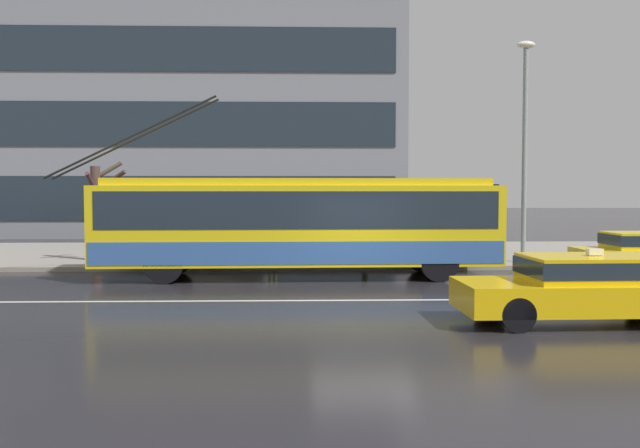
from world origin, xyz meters
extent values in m
plane|color=#262429|center=(0.00, 0.00, 0.00)|extent=(160.00, 160.00, 0.00)
cube|color=gray|center=(0.00, 9.49, 0.07)|extent=(80.00, 10.00, 0.14)
cube|color=silver|center=(0.00, -1.20, 0.00)|extent=(72.00, 0.14, 0.01)
cube|color=yellow|center=(-1.61, 2.89, 1.52)|extent=(11.29, 2.72, 2.20)
cube|color=yellow|center=(-1.61, 2.89, 2.72)|extent=(10.61, 2.46, 0.20)
cube|color=#1E2833|center=(-1.61, 2.89, 1.96)|extent=(10.85, 2.74, 1.01)
cube|color=#355E9F|center=(-1.61, 2.89, 0.81)|extent=(11.18, 2.74, 0.62)
cube|color=#1E2833|center=(3.96, 3.02, 1.96)|extent=(0.17, 2.16, 1.10)
cube|color=black|center=(3.81, 3.02, 2.52)|extent=(0.20, 1.87, 0.28)
cylinder|color=black|center=(-6.21, 3.13, 3.95)|extent=(4.71, 0.17, 2.32)
cylinder|color=black|center=(-6.19, 2.43, 3.95)|extent=(4.71, 0.17, 2.32)
cylinder|color=black|center=(2.19, 4.05, 0.52)|extent=(1.05, 0.32, 1.04)
cylinder|color=black|center=(2.24, 1.90, 0.52)|extent=(1.05, 0.32, 1.04)
cylinder|color=black|center=(-5.23, 3.88, 0.52)|extent=(1.05, 0.32, 1.04)
cylinder|color=black|center=(-5.18, 1.73, 0.52)|extent=(1.05, 0.32, 1.04)
cube|color=yellow|center=(3.77, -3.93, 0.51)|extent=(4.74, 1.94, 0.55)
cube|color=yellow|center=(3.96, -3.92, 1.02)|extent=(2.57, 1.63, 0.48)
cube|color=#1E2833|center=(3.96, -3.92, 1.05)|extent=(2.62, 1.65, 0.31)
cube|color=silver|center=(3.96, -3.92, 1.33)|extent=(0.28, 0.17, 0.12)
cylinder|color=black|center=(2.24, -4.78, 0.31)|extent=(0.62, 0.21, 0.62)
cylinder|color=black|center=(2.20, -3.15, 0.31)|extent=(0.62, 0.21, 0.62)
cylinder|color=black|center=(7.42, 3.94, 0.31)|extent=(0.62, 0.21, 0.62)
cylinder|color=black|center=(7.40, 2.35, 0.31)|extent=(0.62, 0.21, 0.62)
cylinder|color=gray|center=(-2.37, 5.21, 1.36)|extent=(0.08, 0.08, 2.44)
cylinder|color=gray|center=(-6.16, 5.21, 1.36)|extent=(0.08, 0.08, 2.44)
cylinder|color=gray|center=(-2.37, 6.43, 1.36)|extent=(0.08, 0.08, 2.44)
cylinder|color=gray|center=(-6.16, 6.43, 1.36)|extent=(0.08, 0.08, 2.44)
cube|color=#99ADB2|center=(-4.27, 6.43, 1.41)|extent=(3.60, 0.04, 1.95)
cube|color=#B2B2B7|center=(-4.27, 5.82, 2.62)|extent=(4.09, 1.52, 0.08)
cube|color=brown|center=(-4.27, 6.13, 0.59)|extent=(2.66, 0.36, 0.08)
cylinder|color=#53583C|center=(-2.50, 5.48, 0.53)|extent=(0.14, 0.14, 0.79)
cylinder|color=#53583C|center=(-2.36, 5.54, 0.53)|extent=(0.14, 0.14, 0.79)
cylinder|color=#2F2A26|center=(-2.43, 5.51, 1.23)|extent=(0.47, 0.47, 0.62)
sphere|color=tan|center=(-2.43, 5.51, 1.65)|extent=(0.21, 0.21, 0.21)
cone|color=red|center=(-2.32, 5.56, 1.93)|extent=(1.38, 1.38, 0.27)
cylinder|color=#333333|center=(-2.32, 5.56, 1.42)|extent=(0.02, 0.02, 0.76)
cylinder|color=black|center=(0.59, 5.46, 0.57)|extent=(0.14, 0.14, 0.85)
cylinder|color=black|center=(0.52, 5.31, 0.57)|extent=(0.14, 0.14, 0.85)
cylinder|color=#2C2728|center=(0.55, 5.39, 1.31)|extent=(0.48, 0.48, 0.63)
sphere|color=tan|center=(0.55, 5.39, 1.74)|extent=(0.24, 0.24, 0.24)
cylinder|color=gray|center=(5.78, 5.62, 3.61)|extent=(0.16, 0.16, 6.93)
ellipsoid|color=silver|center=(5.78, 5.62, 7.19)|extent=(0.60, 0.32, 0.24)
cylinder|color=#4E3934|center=(-8.39, 6.61, 1.72)|extent=(0.32, 0.32, 3.16)
cylinder|color=#46382F|center=(-7.85, 6.42, 2.78)|extent=(1.20, 0.54, 0.78)
cylinder|color=#4F3233|center=(-8.42, 6.26, 2.75)|extent=(0.21, 0.81, 0.71)
cylinder|color=#4C3F33|center=(-7.99, 6.73, 3.16)|extent=(0.92, 0.40, 0.64)
cylinder|color=#4A3E30|center=(-8.14, 6.28, 2.37)|extent=(0.67, 0.84, 1.07)
cylinder|color=#473436|center=(-7.91, 6.28, 2.39)|extent=(1.10, 0.82, 0.83)
cube|color=gray|center=(-7.12, 24.48, 9.48)|extent=(22.41, 11.36, 18.96)
cube|color=#1E2833|center=(-7.12, 18.77, 2.09)|extent=(21.07, 0.06, 2.28)
cube|color=#1E2833|center=(-7.12, 18.77, 5.88)|extent=(21.07, 0.06, 2.28)
cube|color=#1E2833|center=(-7.12, 18.77, 9.67)|extent=(21.07, 0.06, 2.28)
camera|label=1|loc=(-1.58, -16.52, 2.48)|focal=38.43mm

